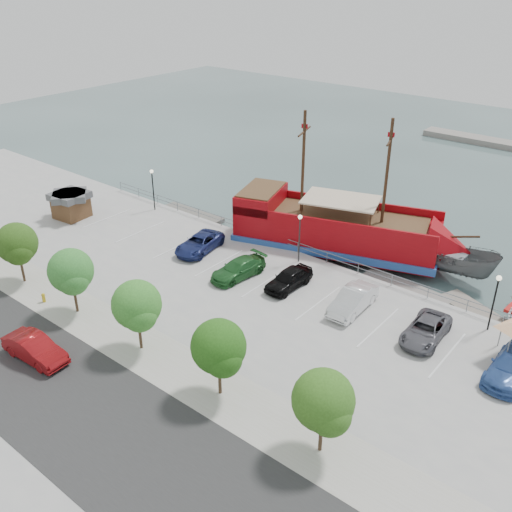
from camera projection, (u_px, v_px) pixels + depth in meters
The scene contains 26 objects.
ground at pixel (250, 303), 44.35m from camera, with size 160.00×160.00×0.00m, color #344846.
street at pixel (73, 403), 32.86m from camera, with size 100.00×8.00×0.04m, color #2A2A2A.
sidewalk at pixel (152, 354), 36.99m from camera, with size 100.00×4.00×0.05m, color #A49F90.
seawall_railing at pixel (307, 250), 49.03m from camera, with size 50.00×0.06×1.00m.
pirate_ship at pixel (353, 233), 50.48m from camera, with size 21.35×11.60×13.23m.
patrol_boat at pixel (453, 263), 47.19m from camera, with size 2.80×7.44×2.88m, color #56595A.
dock_west at pixel (191, 215), 59.25m from camera, with size 7.39×2.11×0.42m, color #68655D.
dock_mid at pixel (405, 289), 45.80m from camera, with size 7.47×2.14×0.43m, color gray.
dock_east at pixel (482, 316), 42.33m from camera, with size 7.15×2.04×0.41m, color gray.
shed at pixel (71, 204), 56.09m from camera, with size 3.45×3.45×2.59m.
street_sedan at pixel (35, 349), 36.19m from camera, with size 1.69×4.84×1.59m, color maroon.
fire_hydrant at pixel (44, 297), 42.40m from camera, with size 0.27×0.27×0.77m.
lamp_post_left at pixel (153, 182), 57.07m from camera, with size 0.36×0.36×4.28m.
lamp_post_mid at pixel (300, 230), 47.02m from camera, with size 0.36×0.36×4.28m.
lamp_post_right at pixel (496, 293), 38.08m from camera, with size 0.36×0.36×4.28m.
tree_b at pixel (17, 245), 43.72m from camera, with size 3.30×3.20×5.00m.
tree_c at pixel (71, 273), 39.81m from camera, with size 3.30×3.20×5.00m.
tree_d at pixel (137, 307), 35.90m from camera, with size 3.30×3.20×5.00m.
tree_e at pixel (220, 349), 31.99m from camera, with size 3.30×3.20×5.00m.
tree_f at pixel (325, 404), 28.08m from camera, with size 3.30×3.20×5.00m.
parked_car_c at pixel (199, 243), 49.79m from camera, with size 2.41×5.22×1.45m, color navy.
parked_car_d at pixel (238, 269), 45.69m from camera, with size 2.04×5.01×1.45m, color #236028.
parked_car_e at pixel (289, 279), 44.19m from camera, with size 1.82×4.53×1.54m, color black.
parked_car_f at pixel (353, 300), 41.28m from camera, with size 1.76×5.03×1.66m, color silver.
parked_car_g at pixel (426, 330), 38.17m from camera, with size 2.30×4.99×1.39m, color #57565D.
parked_car_h at pixel (512, 365), 34.68m from camera, with size 2.24×5.51×1.60m, color #33569C.
Camera 1 is at (24.08, -28.97, 22.71)m, focal length 40.00 mm.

